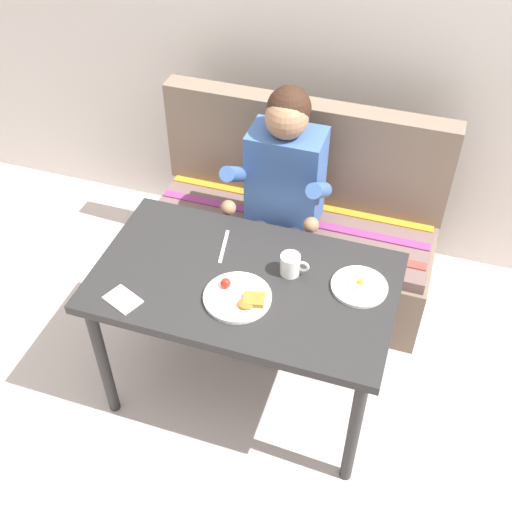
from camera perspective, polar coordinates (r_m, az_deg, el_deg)
ground_plane at (r=3.06m, az=-0.89°, el=-11.71°), size 8.00×8.00×0.00m
back_wall at (r=3.22m, az=6.64°, el=20.99°), size 4.40×0.10×2.60m
table at (r=2.56m, az=-1.04°, el=-3.37°), size 1.20×0.70×0.73m
couch at (r=3.31m, az=3.31°, el=2.03°), size 1.44×0.56×1.00m
person at (r=2.92m, az=2.29°, el=6.03°), size 0.45×0.61×1.21m
plate_breakfast at (r=2.42m, az=-1.57°, el=-3.71°), size 0.26×0.26×0.05m
plate_eggs at (r=2.49m, az=9.28°, el=-2.70°), size 0.22×0.22×0.04m
coffee_mug at (r=2.49m, az=3.16°, el=-0.74°), size 0.12×0.08×0.09m
napkin at (r=2.47m, az=-11.89°, el=-3.85°), size 0.16×0.14×0.01m
knife at (r=2.63m, az=-2.91°, el=0.87°), size 0.05×0.20×0.00m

